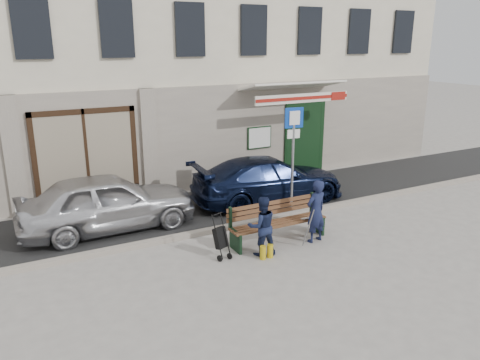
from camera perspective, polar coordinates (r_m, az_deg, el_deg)
ground at (r=10.72m, az=4.72°, el=-8.23°), size 80.00×80.00×0.00m
asphalt_lane at (r=13.24m, az=-2.48°, el=-3.23°), size 60.00×3.20×0.01m
curb at (r=11.88m, az=0.84°, el=-5.30°), size 60.00×0.18×0.12m
building at (r=17.45m, az=-10.64°, el=17.92°), size 20.00×8.27×10.00m
car_silver at (r=11.87m, az=-15.84°, el=-2.59°), size 4.24×1.74×1.44m
car_navy at (r=13.50m, az=3.50°, el=0.05°), size 4.60×2.10×1.31m
parking_sign at (r=12.38m, az=6.51°, el=4.54°), size 0.53×0.10×2.85m
bench at (r=10.88m, az=4.47°, el=-5.22°), size 2.40×1.17×0.98m
man at (r=10.89m, az=9.23°, el=-3.77°), size 0.59×0.44×1.48m
woman at (r=10.14m, az=2.68°, el=-5.62°), size 0.73×0.61×1.32m
stroller at (r=10.10m, az=-2.37°, el=-7.16°), size 0.35×0.44×0.96m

